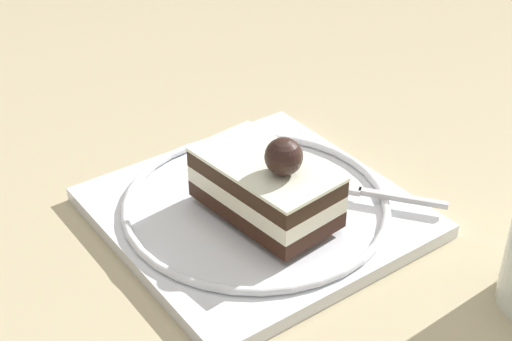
% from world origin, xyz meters
% --- Properties ---
extents(ground_plane, '(2.40, 2.40, 0.00)m').
position_xyz_m(ground_plane, '(0.00, 0.00, 0.00)').
color(ground_plane, tan).
extents(dessert_plate, '(0.26, 0.26, 0.02)m').
position_xyz_m(dessert_plate, '(-0.01, 0.03, 0.01)').
color(dessert_plate, white).
rests_on(dessert_plate, ground_plane).
extents(cake_slice, '(0.13, 0.09, 0.08)m').
position_xyz_m(cake_slice, '(0.01, 0.03, 0.05)').
color(cake_slice, black).
rests_on(cake_slice, dessert_plate).
extents(fork, '(0.09, 0.08, 0.00)m').
position_xyz_m(fork, '(0.05, 0.12, 0.02)').
color(fork, silver).
rests_on(fork, dessert_plate).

